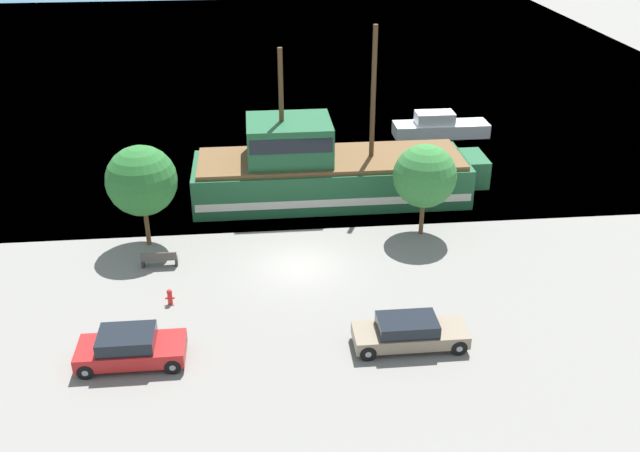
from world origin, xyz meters
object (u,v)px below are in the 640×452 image
Objects in this scene: fire_hydrant at (170,296)px; bench_promenade_east at (159,259)px; pirate_ship at (326,171)px; moored_boat_dockside at (439,127)px; parked_car_curb_mid at (130,348)px; parked_car_curb_front at (409,332)px.

fire_hydrant is 3.59m from bench_promenade_east.
moored_boat_dockside is at bearing 46.72° from pirate_ship.
parked_car_curb_mid is 2.41× the size of bench_promenade_east.
parked_car_curb_front is 11.05m from fire_hydrant.
parked_car_curb_front is (1.88, -15.10, -1.09)m from pirate_ship.
moored_boat_dockside is 26.39m from parked_car_curb_front.
pirate_ship is at bearing -133.28° from moored_boat_dockside.
bench_promenade_east is at bearing 103.27° from fire_hydrant.
bench_promenade_east is (-9.15, -7.37, -1.33)m from pirate_ship.
fire_hydrant is (-10.21, 4.23, -0.27)m from parked_car_curb_front.
parked_car_curb_front is (-7.68, -25.25, -0.02)m from moored_boat_dockside.
parked_car_curb_front is 2.66× the size of bench_promenade_east.
bench_promenade_east reaches higher than fire_hydrant.
bench_promenade_east is (0.35, 7.70, -0.27)m from parked_car_curb_mid.
parked_car_curb_mid is 5.61× the size of fire_hydrant.
pirate_ship is 13.76m from fire_hydrant.
bench_promenade_east is (-18.71, -17.52, -0.25)m from moored_boat_dockside.
pirate_ship reaches higher than bench_promenade_east.
moored_boat_dockside is 25.63m from bench_promenade_east.
parked_car_curb_front reaches higher than fire_hydrant.
parked_car_curb_mid reaches higher than parked_car_curb_front.
moored_boat_dockside reaches higher than parked_car_curb_mid.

